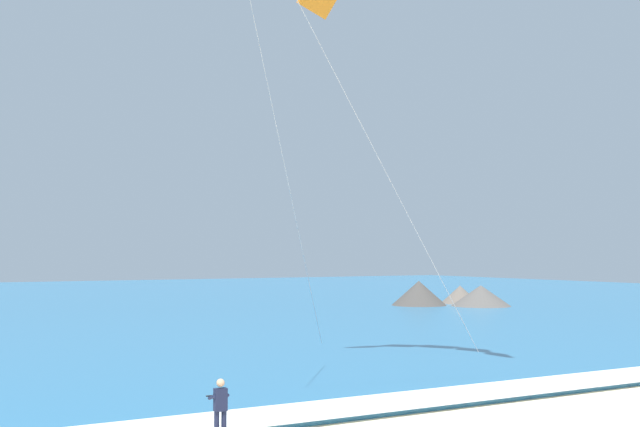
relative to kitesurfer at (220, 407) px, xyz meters
name	(u,v)px	position (x,y,z in m)	size (l,w,h in m)	color
surf_foam	(180,425)	(-0.53, 1.60, -0.72)	(200.00, 2.56, 0.04)	white
kitesurfer	(220,407)	(0.00, 0.00, 0.00)	(0.55, 0.54, 1.69)	#191E38
headland_right	(452,295)	(38.81, 38.26, 0.17)	(9.98, 9.49, 2.46)	#56514C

